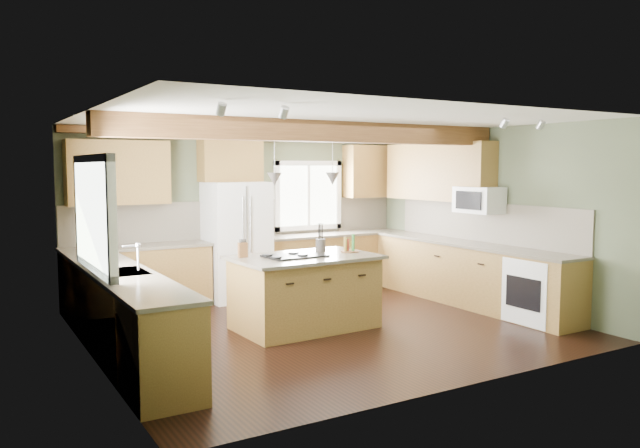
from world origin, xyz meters
TOP-DOWN VIEW (x-y plane):
  - floor at (0.00, 0.00)m, footprint 5.60×5.60m
  - ceiling at (0.00, 0.00)m, footprint 5.60×5.60m
  - wall_back at (0.00, 2.50)m, footprint 5.60×0.00m
  - wall_left at (-2.80, 0.00)m, footprint 0.00×5.00m
  - wall_right at (2.80, 0.00)m, footprint 0.00×5.00m
  - ceiling_beam at (0.00, 0.10)m, footprint 5.55×0.26m
  - soffit_trim at (0.00, 2.40)m, footprint 5.55×0.20m
  - backsplash_back at (0.00, 2.48)m, footprint 5.58×0.03m
  - backsplash_right at (2.78, 0.05)m, footprint 0.03×3.70m
  - base_cab_back_left at (-1.79, 2.20)m, footprint 2.02×0.60m
  - counter_back_left at (-1.79, 2.20)m, footprint 2.06×0.64m
  - base_cab_back_right at (1.49, 2.20)m, footprint 2.62×0.60m
  - counter_back_right at (1.49, 2.20)m, footprint 2.66×0.64m
  - base_cab_left at (-2.50, 0.05)m, footprint 0.60×3.70m
  - counter_left at (-2.50, 0.05)m, footprint 0.64×3.74m
  - base_cab_right at (2.50, 0.05)m, footprint 0.60×3.70m
  - counter_right at (2.50, 0.05)m, footprint 0.64×3.74m
  - upper_cab_back_left at (-1.99, 2.33)m, footprint 1.40×0.35m
  - upper_cab_over_fridge at (-0.30, 2.33)m, footprint 0.96×0.35m
  - upper_cab_right at (2.62, 0.90)m, footprint 0.35×2.20m
  - upper_cab_back_corner at (2.30, 2.33)m, footprint 0.90×0.35m
  - window_left at (-2.78, 0.05)m, footprint 0.04×1.60m
  - window_back at (1.15, 2.48)m, footprint 1.10×0.04m
  - sink at (-2.50, 0.05)m, footprint 0.50×0.65m
  - faucet at (-2.32, 0.05)m, footprint 0.02×0.02m
  - dishwasher at (-2.49, -1.25)m, footprint 0.60×0.60m
  - oven at (2.49, -1.25)m, footprint 0.60×0.72m
  - microwave at (2.58, -0.05)m, footprint 0.40×0.70m
  - pendant_left at (-0.66, 0.08)m, footprint 0.18×0.18m
  - pendant_right at (0.18, 0.12)m, footprint 0.18×0.18m
  - refrigerator at (-0.30, 2.12)m, footprint 0.90×0.74m
  - island at (-0.24, 0.10)m, footprint 1.71×1.09m
  - island_top at (-0.24, 0.10)m, footprint 1.83×1.20m
  - cooktop at (-0.38, 0.09)m, footprint 0.74×0.51m
  - knife_block at (-0.96, 0.38)m, footprint 0.12×0.09m
  - utensil_crock at (0.10, 0.28)m, footprint 0.17×0.17m
  - bottle_tray at (0.44, 0.10)m, footprint 0.26×0.26m

SIDE VIEW (x-z plane):
  - floor at x=0.00m, z-range 0.00..0.00m
  - dishwasher at x=-2.49m, z-range 0.01..0.85m
  - oven at x=2.49m, z-range 0.01..0.85m
  - base_cab_back_left at x=-1.79m, z-range 0.00..0.88m
  - base_cab_back_right at x=1.49m, z-range 0.00..0.88m
  - base_cab_left at x=-2.50m, z-range 0.00..0.88m
  - base_cab_right at x=2.50m, z-range 0.00..0.88m
  - island at x=-0.24m, z-range 0.00..0.88m
  - counter_back_left at x=-1.79m, z-range 0.88..0.92m
  - counter_back_right at x=1.49m, z-range 0.88..0.92m
  - counter_left at x=-2.50m, z-range 0.88..0.92m
  - counter_right at x=2.50m, z-range 0.88..0.92m
  - refrigerator at x=-0.30m, z-range 0.00..1.80m
  - island_top at x=-0.24m, z-range 0.88..0.92m
  - sink at x=-2.50m, z-range 0.89..0.92m
  - cooktop at x=-0.38m, z-range 0.92..0.94m
  - utensil_crock at x=0.10m, z-range 0.92..1.09m
  - knife_block at x=-0.96m, z-range 0.92..1.10m
  - bottle_tray at x=0.44m, z-range 0.92..1.14m
  - faucet at x=-2.32m, z-range 0.91..1.19m
  - backsplash_back at x=0.00m, z-range 0.92..1.50m
  - backsplash_right at x=2.78m, z-range 0.92..1.50m
  - wall_back at x=0.00m, z-range -1.50..4.10m
  - wall_left at x=-2.80m, z-range -1.20..3.80m
  - wall_right at x=2.80m, z-range -1.20..3.80m
  - window_back at x=1.15m, z-range 1.05..2.05m
  - window_left at x=-2.78m, z-range 1.02..2.08m
  - microwave at x=2.58m, z-range 1.36..1.74m
  - pendant_left at x=-0.66m, z-range 1.80..1.96m
  - pendant_right at x=0.18m, z-range 1.80..1.96m
  - upper_cab_back_left at x=-1.99m, z-range 1.50..2.40m
  - upper_cab_right at x=2.62m, z-range 1.50..2.40m
  - upper_cab_back_corner at x=2.30m, z-range 1.50..2.40m
  - upper_cab_over_fridge at x=-0.30m, z-range 1.80..2.50m
  - ceiling_beam at x=0.00m, z-range 2.34..2.60m
  - soffit_trim at x=0.00m, z-range 2.49..2.59m
  - ceiling at x=0.00m, z-range 2.60..2.60m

